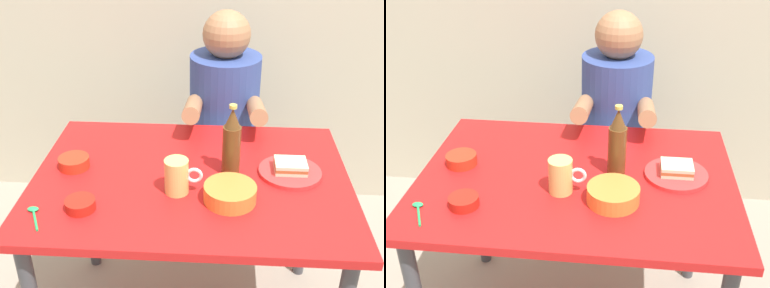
% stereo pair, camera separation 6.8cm
% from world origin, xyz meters
% --- Properties ---
extents(dining_table, '(1.10, 0.80, 0.74)m').
position_xyz_m(dining_table, '(0.00, 0.00, 0.65)').
color(dining_table, red).
rests_on(dining_table, ground).
extents(stool, '(0.34, 0.34, 0.45)m').
position_xyz_m(stool, '(0.11, 0.63, 0.35)').
color(stool, '#4C4C51').
rests_on(stool, ground).
extents(person_seated, '(0.33, 0.56, 0.72)m').
position_xyz_m(person_seated, '(0.11, 0.62, 0.77)').
color(person_seated, '#33478C').
rests_on(person_seated, stool).
extents(plate_orange, '(0.22, 0.22, 0.01)m').
position_xyz_m(plate_orange, '(0.35, 0.04, 0.75)').
color(plate_orange, red).
rests_on(plate_orange, dining_table).
extents(sandwich, '(0.11, 0.09, 0.04)m').
position_xyz_m(sandwich, '(0.35, 0.04, 0.77)').
color(sandwich, beige).
rests_on(sandwich, plate_orange).
extents(beer_mug, '(0.13, 0.08, 0.12)m').
position_xyz_m(beer_mug, '(-0.04, -0.10, 0.80)').
color(beer_mug, '#D1BC66').
rests_on(beer_mug, dining_table).
extents(beer_bottle, '(0.06, 0.06, 0.26)m').
position_xyz_m(beer_bottle, '(0.14, 0.03, 0.86)').
color(beer_bottle, '#593819').
rests_on(beer_bottle, dining_table).
extents(sauce_bowl_chili, '(0.11, 0.11, 0.04)m').
position_xyz_m(sauce_bowl_chili, '(-0.42, 0.03, 0.76)').
color(sauce_bowl_chili, red).
rests_on(sauce_bowl_chili, dining_table).
extents(sambal_bowl_red, '(0.10, 0.10, 0.03)m').
position_xyz_m(sambal_bowl_red, '(-0.33, -0.21, 0.76)').
color(sambal_bowl_red, '#B21E14').
rests_on(sambal_bowl_red, dining_table).
extents(soup_bowl_orange, '(0.17, 0.17, 0.05)m').
position_xyz_m(soup_bowl_orange, '(0.13, -0.14, 0.77)').
color(soup_bowl_orange, orange).
rests_on(soup_bowl_orange, dining_table).
extents(spoon, '(0.07, 0.11, 0.01)m').
position_xyz_m(spoon, '(-0.47, -0.25, 0.75)').
color(spoon, '#26A559').
rests_on(spoon, dining_table).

